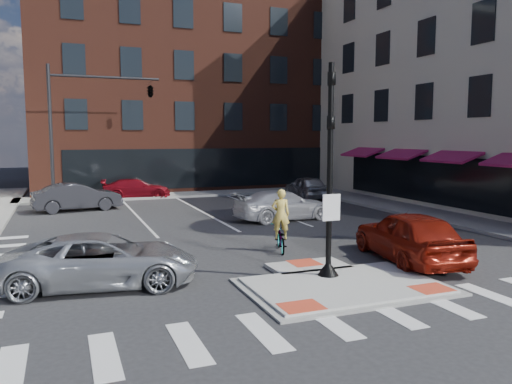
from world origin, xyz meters
name	(u,v)px	position (x,y,z in m)	size (l,w,h in m)	color
ground	(335,283)	(0.00, 0.00, 0.00)	(120.00, 120.00, 0.00)	#28282B
refuge_island	(340,284)	(0.00, -0.26, 0.05)	(5.40, 4.65, 0.13)	gray
sidewalk_e	(415,210)	(10.80, 10.00, 0.07)	(3.00, 24.00, 0.15)	gray
sidewalk_n	(214,193)	(3.00, 22.00, 0.07)	(26.00, 3.00, 0.15)	gray
building_n	(181,94)	(3.00, 31.99, 7.80)	(24.40, 18.40, 15.50)	#512419
building_far_left	(87,128)	(-4.00, 52.00, 5.00)	(10.00, 12.00, 10.00)	slate
building_far_right	(189,122)	(9.00, 54.00, 6.00)	(12.00, 12.00, 12.00)	brown
signal_pole	(329,198)	(0.00, 0.40, 2.36)	(0.60, 0.60, 5.98)	black
mast_arm_signal	(125,99)	(-3.47, 18.00, 6.21)	(6.10, 2.24, 8.00)	black
silver_suv	(103,260)	(-6.07, 2.07, 0.72)	(2.39, 5.19, 1.44)	silver
red_sedan	(409,236)	(3.50, 1.27, 0.85)	(2.00, 4.97, 1.69)	maroon
white_pickup	(283,205)	(3.02, 10.17, 0.72)	(2.03, 4.98, 1.45)	silver
bg_car_dark	(77,197)	(-6.29, 17.07, 0.77)	(1.62, 4.66, 1.53)	#2A2A2F
bg_car_silver	(306,187)	(7.95, 17.37, 0.75)	(1.77, 4.39, 1.49)	#ACB0B4
bg_car_red	(136,189)	(-2.49, 21.50, 0.64)	(1.81, 4.44, 1.29)	maroon
cyclist	(280,230)	(0.15, 4.09, 0.75)	(1.12, 1.88, 2.24)	#3F3F44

